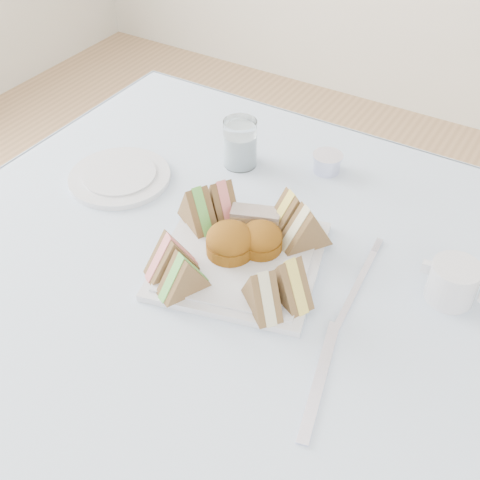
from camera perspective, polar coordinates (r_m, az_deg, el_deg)
The scene contains 21 objects.
floor at distance 1.62m, azimuth -1.96°, elevation -21.50°, with size 4.00×4.00×0.00m, color #9E7751.
table at distance 1.30m, azimuth -2.34°, elevation -14.09°, with size 0.90×0.90×0.74m, color brown.
tablecloth at distance 1.01m, azimuth -2.92°, elevation -2.10°, with size 1.02×1.02×0.01m, color #B9CFF5.
serving_plate at distance 1.00m, azimuth 0.00°, elevation -1.88°, with size 0.26×0.26×0.01m, color silver.
sandwich_fl_a at distance 0.95m, azimuth -6.58°, elevation -1.30°, with size 0.09×0.04×0.08m, color brown, non-canonical shape.
sandwich_fl_b at distance 0.92m, azimuth -5.42°, elevation -3.11°, with size 0.08×0.04×0.07m, color brown, non-canonical shape.
sandwich_fr_a at distance 0.91m, azimuth 4.65°, elevation -3.61°, with size 0.09×0.04×0.08m, color brown, non-canonical shape.
sandwich_fr_b at distance 0.89m, azimuth 2.12°, elevation -4.72°, with size 0.08×0.04×0.07m, color brown, non-canonical shape.
sandwich_bl_a at distance 1.04m, azimuth -4.07°, elevation 3.25°, with size 0.09×0.04×0.08m, color brown, non-canonical shape.
sandwich_bl_b at distance 1.05m, azimuth -1.79°, elevation 3.94°, with size 0.09×0.04×0.08m, color brown, non-canonical shape.
sandwich_br_a at distance 1.00m, azimuth 6.27°, elevation 1.32°, with size 0.09×0.04×0.08m, color brown, non-canonical shape.
sandwich_br_b at distance 1.03m, azimuth 4.85°, elevation 2.79°, with size 0.09×0.04×0.08m, color brown, non-canonical shape.
scone_left at distance 0.98m, azimuth -0.96°, elevation -0.10°, with size 0.08×0.08×0.05m, color #8E6014.
scone_right at distance 0.99m, azimuth 1.99°, elevation 0.12°, with size 0.07×0.07×0.05m, color #8E6014.
pastry_slice at distance 1.04m, azimuth 1.48°, elevation 1.98°, with size 0.08×0.03×0.04m, color #E4BC85.
side_plate at distance 1.21m, azimuth -11.33°, elevation 5.87°, with size 0.20×0.20×0.01m, color silver.
water_glass at distance 1.20m, azimuth 0.01°, elevation 9.17°, with size 0.07×0.07×0.10m, color white.
tea_strainer at distance 1.21m, azimuth 8.26°, elevation 7.17°, with size 0.06×0.06×0.03m, color silver.
knife at distance 0.86m, azimuth 7.58°, elevation -12.90°, with size 0.02×0.21×0.00m, color silver.
fork at distance 0.98m, azimuth 10.91°, elevation -4.58°, with size 0.01×0.19×0.00m, color silver.
creamer_jug at distance 0.98m, azimuth 19.53°, elevation -3.80°, with size 0.08×0.08×0.07m, color silver.
Camera 1 is at (0.42, -0.60, 1.44)m, focal length 45.00 mm.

